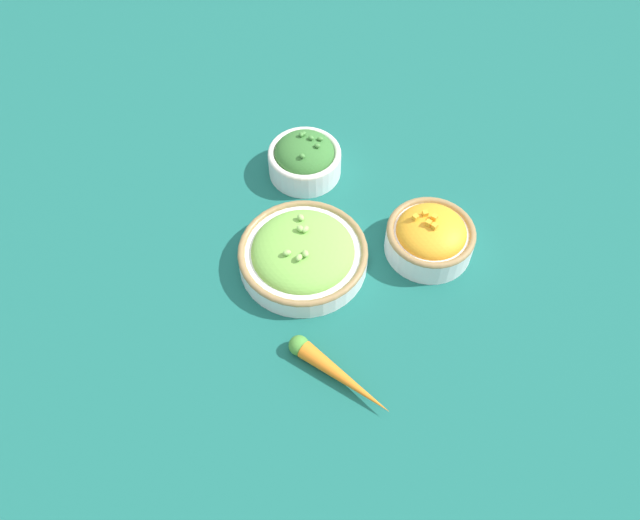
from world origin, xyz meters
TOP-DOWN VIEW (x-y plane):
  - ground_plane at (0.00, 0.00)m, footprint 3.00×3.00m
  - bowl_squash at (-0.12, 0.15)m, footprint 0.15×0.15m
  - bowl_lettuce at (-0.00, -0.03)m, footprint 0.22×0.22m
  - bowl_broccoli at (-0.19, -0.13)m, footprint 0.14×0.14m
  - loose_carrot at (0.16, 0.11)m, footprint 0.06×0.19m

SIDE VIEW (x-z plane):
  - ground_plane at x=0.00m, z-range 0.00..0.00m
  - loose_carrot at x=0.16m, z-range 0.00..0.03m
  - bowl_lettuce at x=0.00m, z-range -0.01..0.06m
  - bowl_squash at x=-0.12m, z-range -0.01..0.08m
  - bowl_broccoli at x=-0.19m, z-range -0.01..0.08m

